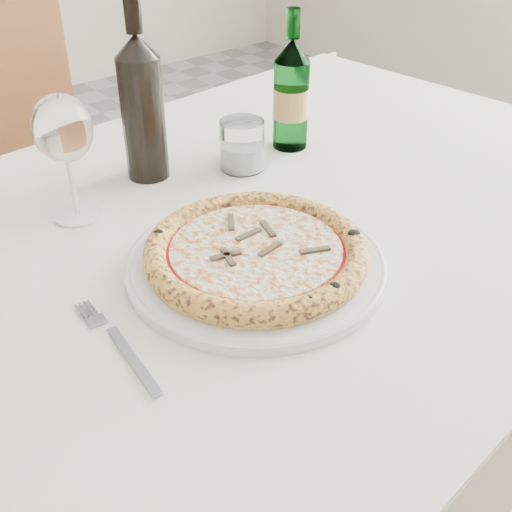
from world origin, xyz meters
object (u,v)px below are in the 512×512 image
(plate, at_px, (256,263))
(pizza, at_px, (256,252))
(tumbler, at_px, (242,148))
(chair_far, at_px, (19,192))
(wine_bottle, at_px, (142,106))
(wine_glass, at_px, (63,132))
(beer_bottle, at_px, (291,95))
(dining_table, at_px, (214,283))

(plate, height_order, pizza, pizza)
(pizza, relative_size, tumbler, 3.47)
(chair_far, xyz_separation_m, pizza, (0.03, -0.83, 0.25))
(chair_far, height_order, pizza, chair_far)
(chair_far, xyz_separation_m, plate, (0.03, -0.83, 0.23))
(wine_bottle, bearing_deg, pizza, -95.74)
(tumbler, bearing_deg, plate, -124.47)
(chair_far, xyz_separation_m, tumbler, (0.20, -0.59, 0.26))
(pizza, height_order, tumbler, tumbler)
(pizza, bearing_deg, plate, 16.22)
(chair_far, bearing_deg, tumbler, -70.96)
(chair_far, xyz_separation_m, wine_glass, (-0.09, -0.56, 0.36))
(plate, distance_m, wine_bottle, 0.34)
(pizza, relative_size, beer_bottle, 1.21)
(beer_bottle, bearing_deg, chair_far, 119.61)
(dining_table, relative_size, wine_bottle, 5.95)
(chair_far, distance_m, pizza, 0.87)
(plate, bearing_deg, pizza, -163.78)
(plate, bearing_deg, chair_far, 92.29)
(pizza, bearing_deg, wine_bottle, 84.26)
(chair_far, distance_m, plate, 0.87)
(chair_far, height_order, tumbler, chair_far)
(pizza, height_order, wine_glass, wine_glass)
(wine_glass, bearing_deg, plate, -66.09)
(dining_table, bearing_deg, plate, -90.00)
(chair_far, distance_m, beer_bottle, 0.73)
(dining_table, xyz_separation_m, wine_glass, (-0.12, 0.17, 0.21))
(plate, relative_size, wine_bottle, 1.22)
(wine_bottle, bearing_deg, dining_table, -98.29)
(wine_glass, bearing_deg, tumbler, -4.91)
(dining_table, relative_size, plate, 4.89)
(chair_far, bearing_deg, pizza, -87.71)
(plate, xyz_separation_m, tumbler, (0.17, 0.25, 0.03))
(wine_glass, relative_size, wine_bottle, 0.67)
(tumbler, bearing_deg, wine_glass, 175.09)
(beer_bottle, bearing_deg, wine_bottle, 167.30)
(chair_far, distance_m, tumbler, 0.67)
(chair_far, bearing_deg, beer_bottle, -60.39)
(plate, distance_m, beer_bottle, 0.40)
(chair_far, xyz_separation_m, beer_bottle, (0.32, -0.57, 0.32))
(dining_table, xyz_separation_m, wine_bottle, (0.03, 0.22, 0.20))
(chair_far, height_order, plate, chair_far)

